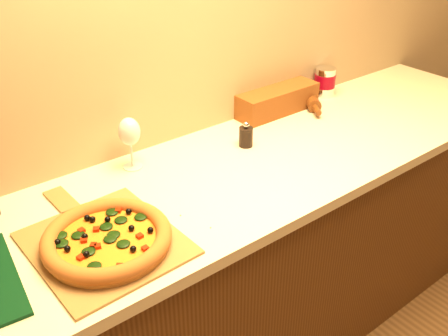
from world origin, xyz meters
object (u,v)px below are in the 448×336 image
at_px(rolling_pin, 308,94).
at_px(pizza_peel, 102,240).
at_px(pepper_grinder, 246,136).
at_px(wine_glass, 129,133).
at_px(pizza, 107,239).
at_px(coffee_canister, 325,81).

bearing_deg(rolling_pin, pizza_peel, -163.25).
relative_size(pepper_grinder, wine_glass, 0.53).
bearing_deg(rolling_pin, wine_glass, -177.07).
distance_m(pizza_peel, pizza, 0.05).
bearing_deg(wine_glass, rolling_pin, 2.93).
height_order(pizza, pepper_grinder, pepper_grinder).
xyz_separation_m(pepper_grinder, wine_glass, (-0.41, 0.12, 0.09)).
relative_size(pepper_grinder, coffee_canister, 0.76).
height_order(pizza, wine_glass, wine_glass).
xyz_separation_m(pepper_grinder, coffee_canister, (0.61, 0.16, 0.03)).
height_order(rolling_pin, coffee_canister, coffee_canister).
height_order(pepper_grinder, rolling_pin, pepper_grinder).
height_order(rolling_pin, wine_glass, wine_glass).
bearing_deg(wine_glass, pepper_grinder, -16.14).
height_order(pepper_grinder, wine_glass, wine_glass).
height_order(pizza, coffee_canister, coffee_canister).
height_order(pizza_peel, wine_glass, wine_glass).
distance_m(pizza_peel, wine_glass, 0.43).
relative_size(pizza, pepper_grinder, 3.53).
relative_size(pizza_peel, wine_glass, 3.03).
distance_m(pepper_grinder, rolling_pin, 0.53).
bearing_deg(pepper_grinder, pizza_peel, -164.39).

